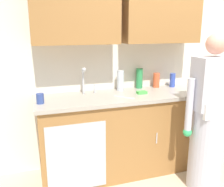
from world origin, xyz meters
TOP-DOWN VIEW (x-y plane):
  - kitchen_wall_with_uppers at (-0.14, 0.99)m, footprint 4.80×0.44m
  - counter_cabinet at (-0.55, 0.70)m, footprint 1.90×0.62m
  - countertop at (-0.55, 0.70)m, footprint 1.96×0.66m
  - sink at (-0.93, 0.71)m, footprint 0.50×0.36m
  - person_at_sink at (0.16, 0.10)m, footprint 0.55×0.34m
  - bottle_soap at (-0.02, 0.90)m, footprint 0.08×0.08m
  - bottle_water_short at (0.19, 0.86)m, footprint 0.07×0.07m
  - bottle_water_tall at (-0.51, 0.89)m, footprint 0.08×0.08m
  - bottle_dish_liquid at (-0.24, 0.94)m, footprint 0.08×0.08m
  - cup_by_sink at (-1.46, 0.62)m, footprint 0.08×0.08m
  - knife_on_counter at (-0.58, 0.57)m, footprint 0.18×0.19m
  - sponge at (-0.34, 0.65)m, footprint 0.11×0.07m

SIDE VIEW (x-z plane):
  - counter_cabinet at x=-0.55m, z-range 0.00..0.90m
  - person_at_sink at x=0.16m, z-range -0.12..1.50m
  - countertop at x=-0.55m, z-range 0.90..0.94m
  - sink at x=-0.93m, z-range 0.75..1.10m
  - knife_on_counter at x=-0.58m, z-range 0.94..0.95m
  - sponge at x=-0.34m, z-range 0.94..0.97m
  - cup_by_sink at x=-1.46m, z-range 0.94..1.04m
  - bottle_water_short at x=0.19m, z-range 0.94..1.11m
  - bottle_soap at x=-0.02m, z-range 0.94..1.12m
  - bottle_water_tall at x=-0.51m, z-range 0.94..1.18m
  - bottle_dish_liquid at x=-0.24m, z-range 0.94..1.19m
  - kitchen_wall_with_uppers at x=-0.14m, z-range 0.13..2.83m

